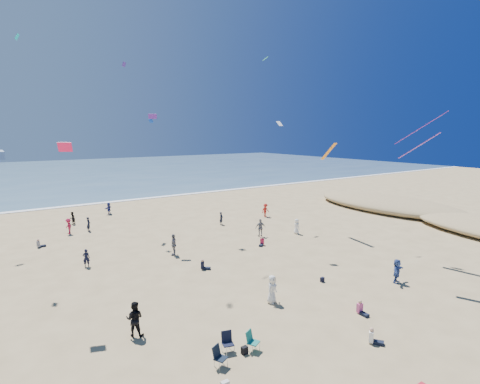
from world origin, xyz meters
TOP-DOWN VIEW (x-y plane):
  - ground at (0.00, 0.00)m, footprint 220.00×220.00m
  - ocean at (0.00, 95.00)m, footprint 220.00×100.00m
  - surf_line at (0.00, 45.00)m, footprint 220.00×1.20m
  - standing_flyers at (2.72, 15.35)m, footprint 34.82×46.66m
  - seated_group at (1.96, 10.00)m, footprint 18.57×28.38m
  - chair_cluster at (-3.20, 0.91)m, footprint 2.80×1.57m
  - black_backpack at (-2.68, 0.82)m, footprint 0.30×0.22m
  - navy_bag at (7.01, 4.87)m, footprint 0.28×0.18m
  - kites_aloft at (8.49, 13.35)m, footprint 35.72×36.37m

SIDE VIEW (x-z plane):
  - ground at x=0.00m, z-range 0.00..0.00m
  - ocean at x=0.00m, z-range 0.00..0.06m
  - surf_line at x=0.00m, z-range 0.00..0.08m
  - navy_bag at x=7.01m, z-range 0.00..0.34m
  - black_backpack at x=-2.68m, z-range 0.00..0.38m
  - seated_group at x=1.96m, z-range 0.00..0.84m
  - chair_cluster at x=-3.20m, z-range 0.00..1.00m
  - standing_flyers at x=2.72m, z-range -0.09..1.81m
  - kites_aloft at x=8.49m, z-range 1.71..29.34m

